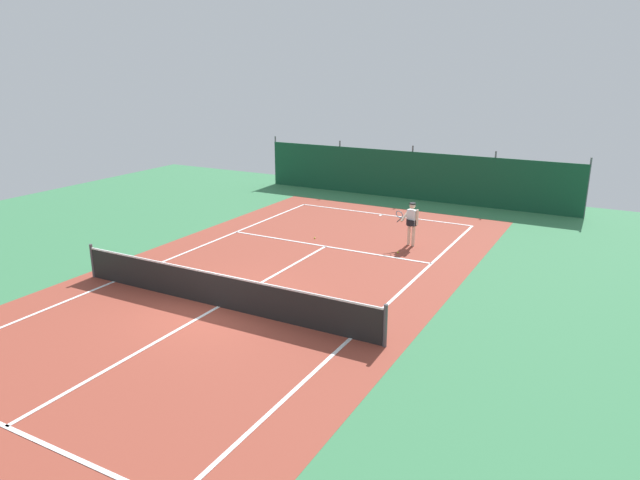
% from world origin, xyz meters
% --- Properties ---
extents(ground_plane, '(36.00, 36.00, 0.00)m').
position_xyz_m(ground_plane, '(0.00, 0.00, 0.00)').
color(ground_plane, '#387A4C').
extents(court_surface, '(11.02, 26.60, 0.01)m').
position_xyz_m(court_surface, '(0.00, 0.00, 0.00)').
color(court_surface, brown).
rests_on(court_surface, ground).
extents(tennis_net, '(10.12, 0.10, 1.10)m').
position_xyz_m(tennis_net, '(0.00, 0.00, 0.51)').
color(tennis_net, black).
rests_on(tennis_net, ground).
extents(back_fence, '(16.30, 0.98, 2.70)m').
position_xyz_m(back_fence, '(-0.00, 16.07, 0.67)').
color(back_fence, '#14472D').
rests_on(back_fence, ground).
extents(tennis_player, '(0.81, 0.68, 1.64)m').
position_xyz_m(tennis_player, '(2.74, 8.07, 0.96)').
color(tennis_player, beige).
rests_on(tennis_player, ground).
extents(tennis_ball_near_player, '(0.07, 0.07, 0.07)m').
position_xyz_m(tennis_ball_near_player, '(2.67, 6.95, 0.03)').
color(tennis_ball_near_player, '#CCDB33').
rests_on(tennis_ball_near_player, ground).
extents(tennis_ball_midcourt, '(0.07, 0.07, 0.07)m').
position_xyz_m(tennis_ball_midcourt, '(-0.85, 7.09, 0.03)').
color(tennis_ball_midcourt, '#CCDB33').
rests_on(tennis_ball_midcourt, ground).
extents(parked_car, '(2.18, 4.28, 1.68)m').
position_xyz_m(parked_car, '(3.42, 18.99, 0.84)').
color(parked_car, black).
rests_on(parked_car, ground).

